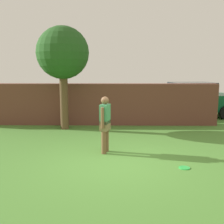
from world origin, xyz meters
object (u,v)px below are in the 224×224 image
person (105,122)px  frisbee_green (184,168)px  tree (63,54)px  car (191,100)px

person → frisbee_green: person is taller
tree → frisbee_green: 6.41m
person → tree: bearing=45.6°
car → frisbee_green: bearing=-114.5°
tree → person: tree is taller
tree → frisbee_green: (3.71, -4.32, -2.93)m
person → frisbee_green: bearing=-105.5°
person → car: 7.15m
person → car: (4.04, 5.90, -0.04)m
person → frisbee_green: size_ratio=6.00×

